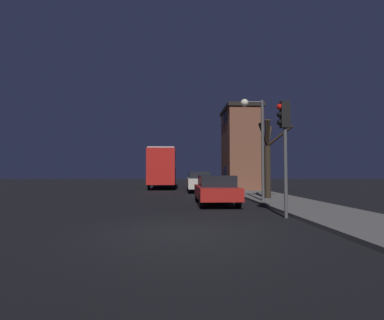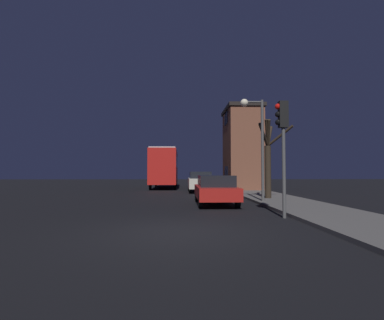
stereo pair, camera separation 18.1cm
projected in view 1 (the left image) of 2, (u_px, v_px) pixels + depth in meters
The scene contains 9 objects.
ground_plane at pixel (179, 232), 7.73m from camera, with size 120.00×120.00×0.00m, color black.
sidewalk at pixel (380, 228), 7.97m from camera, with size 3.06×60.00×0.13m.
brick_building at pixel (241, 148), 26.03m from camera, with size 3.00×4.92×7.03m.
streetlamp at pixel (256, 131), 15.01m from camera, with size 1.17×0.39×5.10m.
traffic_light at pixel (284, 134), 10.17m from camera, with size 0.43×0.24×3.95m.
bare_tree at pixel (268, 158), 16.50m from camera, with size 1.95×1.84×4.26m.
bus at pixel (163, 165), 29.68m from camera, with size 2.43×9.09×3.75m.
car_near_lane at pixel (216, 189), 14.35m from camera, with size 1.79×4.58×1.39m.
car_mid_lane at pixel (199, 181), 23.29m from camera, with size 1.79×4.44×1.59m.
Camera 1 is at (-0.02, -7.80, 1.53)m, focal length 28.00 mm.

